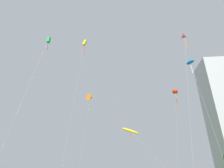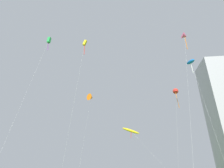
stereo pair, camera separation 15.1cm
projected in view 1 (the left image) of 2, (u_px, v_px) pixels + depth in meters
name	position (u px, v px, depth m)	size (l,w,h in m)	color
kite_flying_0	(130.00, 131.00, 50.09)	(12.56, 6.81, 13.15)	silver
kite_flying_1	(175.00, 91.00, 42.51)	(2.85, 1.35, 19.64)	silver
kite_flying_2	(184.00, 37.00, 34.70)	(3.93, 3.22, 25.88)	silver
kite_flying_3	(90.00, 97.00, 46.04)	(3.78, 2.66, 19.74)	silver
kite_flying_4	(48.00, 40.00, 42.08)	(1.65, 9.22, 30.15)	silver
kite_flying_5	(84.00, 44.00, 36.70)	(4.02, 2.92, 26.01)	silver
kite_flying_6	(190.00, 62.00, 35.91)	(1.65, 9.84, 21.90)	silver
distant_highrise_0	(223.00, 113.00, 133.88)	(18.78, 23.14, 81.82)	#A8A8AD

